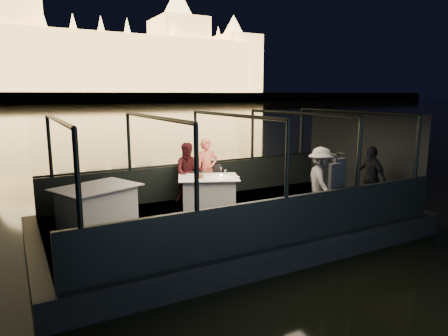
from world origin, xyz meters
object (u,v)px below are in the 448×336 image
coat_stand (335,186)px  passenger_stripe (320,178)px  dining_table_central (208,192)px  dining_table_aft (98,208)px  person_woman_coral (207,171)px  chair_port_right (217,184)px  person_man_maroon (189,173)px  passenger_dark (370,174)px  wine_bottle (197,174)px  chair_port_left (200,186)px

coat_stand → passenger_stripe: (0.39, 0.88, -0.05)m
coat_stand → dining_table_central: bearing=121.8°
dining_table_aft → person_woman_coral: person_woman_coral is taller
chair_port_right → dining_table_aft: bearing=-149.5°
person_woman_coral → passenger_stripe: size_ratio=1.02×
coat_stand → person_woman_coral: size_ratio=1.00×
dining_table_aft → person_man_maroon: (2.48, 0.87, 0.36)m
passenger_dark → passenger_stripe: bearing=-94.5°
passenger_stripe → dining_table_central: bearing=72.2°
dining_table_aft → wine_bottle: bearing=-2.9°
coat_stand → passenger_dark: bearing=20.9°
dining_table_aft → wine_bottle: wine_bottle is taller
dining_table_central → coat_stand: size_ratio=0.90×
person_woman_coral → passenger_stripe: passenger_stripe is taller
person_woman_coral → person_man_maroon: size_ratio=1.04×
person_woman_coral → passenger_dark: passenger_dark is taller
chair_port_right → person_man_maroon: (-0.70, 0.22, 0.30)m
coat_stand → dining_table_aft: bearing=150.1°
chair_port_right → passenger_dark: size_ratio=0.60×
dining_table_central → passenger_stripe: (2.02, -1.74, 0.47)m
dining_table_central → passenger_dark: passenger_dark is taller
dining_table_aft → wine_bottle: size_ratio=5.73×
dining_table_aft → chair_port_left: size_ratio=2.03×
person_woman_coral → passenger_stripe: 3.01m
dining_table_aft → passenger_dark: bearing=-16.3°
dining_table_central → passenger_stripe: bearing=-40.7°
dining_table_aft → chair_port_right: size_ratio=1.76×
coat_stand → chair_port_left: bearing=118.0°
person_man_maroon → dining_table_central: bearing=-54.0°
person_man_maroon → wine_bottle: 1.01m
passenger_dark → wine_bottle: size_ratio=5.46×
person_woman_coral → passenger_dark: 4.10m
dining_table_central → coat_stand: 3.13m
chair_port_left → passenger_dark: size_ratio=0.52×
chair_port_left → person_man_maroon: (-0.20, 0.27, 0.30)m
dining_table_central → person_man_maroon: bearing=106.0°
person_woman_coral → wine_bottle: bearing=-118.9°
dining_table_central → chair_port_left: bearing=91.1°
person_woman_coral → wine_bottle: person_woman_coral is taller
wine_bottle → passenger_dark: bearing=-23.5°
chair_port_left → passenger_dark: (3.43, -2.38, 0.40)m
person_man_maroon → person_woman_coral: bearing=23.4°
chair_port_left → wine_bottle: (-0.41, -0.71, 0.47)m
chair_port_left → person_man_maroon: bearing=123.3°
passenger_stripe → chair_port_left: bearing=65.7°
person_woman_coral → passenger_dark: size_ratio=1.05×
coat_stand → person_man_maroon: size_ratio=1.04×
chair_port_right → person_man_maroon: bearing=-178.4°
dining_table_central → person_man_maroon: size_ratio=0.94×
person_woman_coral → person_man_maroon: 0.54m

